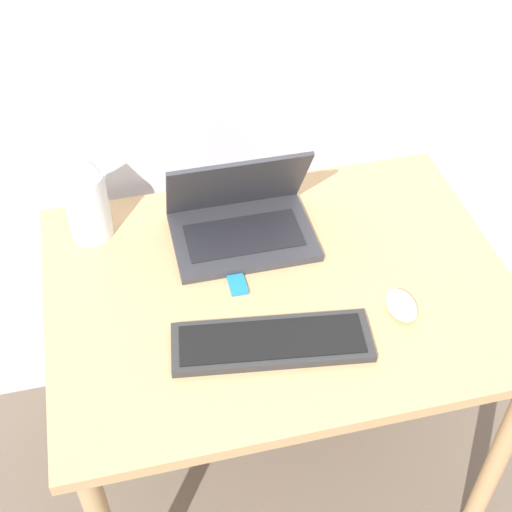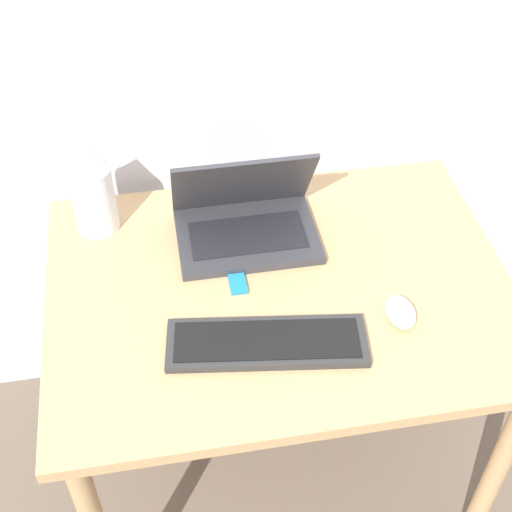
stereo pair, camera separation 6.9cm
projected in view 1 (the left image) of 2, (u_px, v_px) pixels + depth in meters
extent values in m
cube|color=tan|center=(280.00, 288.00, 1.62)|extent=(1.05, 0.78, 0.03)
cylinder|color=tan|center=(497.00, 460.00, 1.73)|extent=(0.05, 0.05, 0.73)
cylinder|color=tan|center=(89.00, 325.00, 2.04)|extent=(0.05, 0.05, 0.73)
cylinder|color=tan|center=(396.00, 271.00, 2.20)|extent=(0.05, 0.05, 0.73)
cube|color=#333338|center=(242.00, 235.00, 1.71)|extent=(0.33, 0.24, 0.02)
cube|color=black|center=(243.00, 235.00, 1.70)|extent=(0.27, 0.13, 0.00)
cube|color=#333338|center=(237.00, 184.00, 1.68)|extent=(0.33, 0.13, 0.22)
cube|color=#0F1938|center=(236.00, 180.00, 1.68)|extent=(0.29, 0.10, 0.18)
cube|color=#2D2D2D|center=(272.00, 342.00, 1.48)|extent=(0.43, 0.19, 0.02)
cube|color=black|center=(272.00, 339.00, 1.47)|extent=(0.39, 0.16, 0.00)
ellipsoid|color=white|center=(401.00, 305.00, 1.54)|extent=(0.06, 0.09, 0.04)
cylinder|color=white|center=(87.00, 205.00, 1.68)|extent=(0.10, 0.10, 0.18)
cone|color=white|center=(78.00, 162.00, 1.59)|extent=(0.10, 0.10, 0.08)
cube|color=#1E7FB7|center=(238.00, 285.00, 1.60)|extent=(0.04, 0.06, 0.01)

